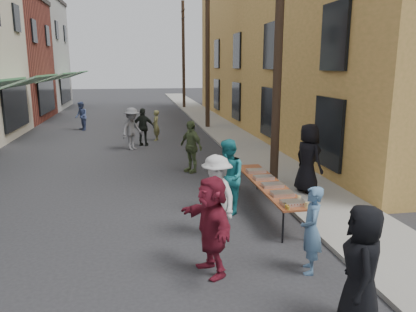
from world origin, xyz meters
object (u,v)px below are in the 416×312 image
object	(u,v)px
guest_front_a	(362,267)
guest_front_c	(228,177)
utility_pole_near	(279,36)
server	(308,158)
utility_pole_far	(183,56)
catering_tray_sausage	(293,203)
utility_pole_mid	(208,51)
serving_table	(268,185)

from	to	relation	value
guest_front_a	guest_front_c	xyz separation A→B (m)	(-0.83, 4.76, 0.04)
utility_pole_near	server	xyz separation A→B (m)	(0.59, -1.18, -3.41)
utility_pole_far	guest_front_c	xyz separation A→B (m)	(-1.98, -26.23, -3.55)
catering_tray_sausage	server	distance (m)	3.16
catering_tray_sausage	utility_pole_far	bearing A→B (deg)	88.07
utility_pole_far	guest_front_c	world-z (taller)	utility_pole_far
utility_pole_mid	catering_tray_sausage	xyz separation A→B (m)	(-0.94, -15.93, -3.71)
utility_pole_near	utility_pole_mid	xyz separation A→B (m)	(0.00, 12.00, 0.00)
utility_pole_far	guest_front_a	world-z (taller)	utility_pole_far
utility_pole_far	catering_tray_sausage	size ratio (longest dim) A/B	18.00
serving_table	utility_pole_mid	bearing A→B (deg)	86.22
utility_pole_far	catering_tray_sausage	distance (m)	28.19
guest_front_c	guest_front_a	bearing A→B (deg)	1.90
utility_pole_mid	catering_tray_sausage	bearing A→B (deg)	-93.39
guest_front_c	server	xyz separation A→B (m)	(2.57, 1.05, 0.14)
utility_pole_far	guest_front_a	size ratio (longest dim) A/B	4.95
guest_front_c	server	distance (m)	2.78
guest_front_a	guest_front_c	bearing A→B (deg)	-148.42
serving_table	catering_tray_sausage	size ratio (longest dim) A/B	8.00
catering_tray_sausage	server	bearing A→B (deg)	60.88
guest_front_a	utility_pole_far	bearing A→B (deg)	-160.41
utility_pole_mid	utility_pole_far	bearing A→B (deg)	90.00
utility_pole_mid	catering_tray_sausage	size ratio (longest dim) A/B	18.00
utility_pole_far	guest_front_c	size ratio (longest dim) A/B	4.76
guest_front_a	server	xyz separation A→B (m)	(1.74, 5.81, 0.18)
utility_pole_near	utility_pole_far	world-z (taller)	same
utility_pole_near	catering_tray_sausage	distance (m)	5.48
utility_pole_near	utility_pole_far	bearing A→B (deg)	90.00
utility_pole_far	catering_tray_sausage	world-z (taller)	utility_pole_far
serving_table	guest_front_c	xyz separation A→B (m)	(-1.04, 0.04, 0.23)
server	utility_pole_mid	bearing A→B (deg)	-14.42
catering_tray_sausage	guest_front_c	xyz separation A→B (m)	(-1.04, 1.69, 0.16)
utility_pole_far	guest_front_a	distance (m)	31.23
utility_pole_mid	utility_pole_far	distance (m)	12.00
utility_pole_mid	guest_front_c	size ratio (longest dim) A/B	4.76
utility_pole_far	guest_front_c	distance (m)	26.55
utility_pole_mid	serving_table	xyz separation A→B (m)	(-0.94, -14.28, -3.79)
utility_pole_near	utility_pole_far	distance (m)	24.00
utility_pole_mid	server	bearing A→B (deg)	-87.45
utility_pole_near	utility_pole_mid	bearing A→B (deg)	90.00
utility_pole_mid	utility_pole_far	size ratio (longest dim) A/B	1.00
server	guest_front_a	bearing A→B (deg)	146.36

